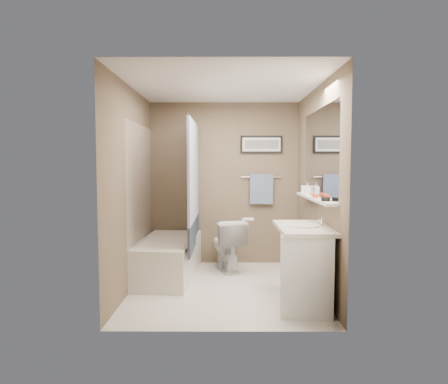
{
  "coord_description": "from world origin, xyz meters",
  "views": [
    {
      "loc": [
        0.02,
        -4.71,
        1.49
      ],
      "look_at": [
        0.0,
        0.15,
        1.15
      ],
      "focal_mm": 32.0,
      "sensor_mm": 36.0,
      "label": 1
    }
  ],
  "objects_px": {
    "bathtub": "(167,258)",
    "soap_bottle": "(307,188)",
    "vanity": "(304,267)",
    "hair_brush_back": "(314,195)",
    "candle_bowl_near": "(326,199)",
    "glass_jar": "(304,189)",
    "hair_brush_front": "(316,196)",
    "toilet": "(227,244)"
  },
  "relations": [
    {
      "from": "candle_bowl_near",
      "to": "glass_jar",
      "type": "bearing_deg",
      "value": 90.0
    },
    {
      "from": "hair_brush_back",
      "to": "toilet",
      "type": "bearing_deg",
      "value": 135.55
    },
    {
      "from": "bathtub",
      "to": "toilet",
      "type": "height_order",
      "value": "toilet"
    },
    {
      "from": "hair_brush_front",
      "to": "hair_brush_back",
      "type": "xyz_separation_m",
      "value": [
        0.0,
        0.08,
        0.0
      ]
    },
    {
      "from": "toilet",
      "to": "vanity",
      "type": "xyz_separation_m",
      "value": [
        0.81,
        -1.39,
        0.04
      ]
    },
    {
      "from": "hair_brush_front",
      "to": "candle_bowl_near",
      "type": "bearing_deg",
      "value": -90.0
    },
    {
      "from": "hair_brush_front",
      "to": "hair_brush_back",
      "type": "height_order",
      "value": "same"
    },
    {
      "from": "hair_brush_front",
      "to": "glass_jar",
      "type": "xyz_separation_m",
      "value": [
        0.0,
        0.67,
        0.03
      ]
    },
    {
      "from": "bathtub",
      "to": "hair_brush_front",
      "type": "relative_size",
      "value": 6.82
    },
    {
      "from": "vanity",
      "to": "hair_brush_back",
      "type": "distance_m",
      "value": 0.87
    },
    {
      "from": "bathtub",
      "to": "vanity",
      "type": "height_order",
      "value": "vanity"
    },
    {
      "from": "candle_bowl_near",
      "to": "soap_bottle",
      "type": "bearing_deg",
      "value": 90.0
    },
    {
      "from": "vanity",
      "to": "glass_jar",
      "type": "height_order",
      "value": "glass_jar"
    },
    {
      "from": "bathtub",
      "to": "hair_brush_back",
      "type": "height_order",
      "value": "hair_brush_back"
    },
    {
      "from": "vanity",
      "to": "soap_bottle",
      "type": "height_order",
      "value": "soap_bottle"
    },
    {
      "from": "vanity",
      "to": "hair_brush_front",
      "type": "distance_m",
      "value": 0.83
    },
    {
      "from": "bathtub",
      "to": "glass_jar",
      "type": "bearing_deg",
      "value": 2.86
    },
    {
      "from": "vanity",
      "to": "candle_bowl_near",
      "type": "xyz_separation_m",
      "value": [
        0.19,
        -0.12,
        0.73
      ]
    },
    {
      "from": "hair_brush_back",
      "to": "soap_bottle",
      "type": "distance_m",
      "value": 0.38
    },
    {
      "from": "toilet",
      "to": "vanity",
      "type": "relative_size",
      "value": 0.81
    },
    {
      "from": "toilet",
      "to": "hair_brush_front",
      "type": "bearing_deg",
      "value": 117.45
    },
    {
      "from": "bathtub",
      "to": "soap_bottle",
      "type": "relative_size",
      "value": 10.11
    },
    {
      "from": "vanity",
      "to": "hair_brush_back",
      "type": "height_order",
      "value": "hair_brush_back"
    },
    {
      "from": "soap_bottle",
      "to": "toilet",
      "type": "bearing_deg",
      "value": 149.04
    },
    {
      "from": "vanity",
      "to": "glass_jar",
      "type": "bearing_deg",
      "value": 86.86
    },
    {
      "from": "hair_brush_front",
      "to": "soap_bottle",
      "type": "relative_size",
      "value": 1.48
    },
    {
      "from": "toilet",
      "to": "hair_brush_front",
      "type": "distance_m",
      "value": 1.65
    },
    {
      "from": "candle_bowl_near",
      "to": "glass_jar",
      "type": "xyz_separation_m",
      "value": [
        0.0,
        1.11,
        0.03
      ]
    },
    {
      "from": "hair_brush_back",
      "to": "bathtub",
      "type": "bearing_deg",
      "value": 160.73
    },
    {
      "from": "hair_brush_back",
      "to": "soap_bottle",
      "type": "bearing_deg",
      "value": 90.0
    },
    {
      "from": "hair_brush_back",
      "to": "candle_bowl_near",
      "type": "bearing_deg",
      "value": -90.0
    },
    {
      "from": "hair_brush_front",
      "to": "glass_jar",
      "type": "bearing_deg",
      "value": 90.0
    },
    {
      "from": "soap_bottle",
      "to": "hair_brush_back",
      "type": "bearing_deg",
      "value": -90.0
    },
    {
      "from": "toilet",
      "to": "glass_jar",
      "type": "xyz_separation_m",
      "value": [
        1.0,
        -0.39,
        0.8
      ]
    },
    {
      "from": "bathtub",
      "to": "soap_bottle",
      "type": "distance_m",
      "value": 2.03
    },
    {
      "from": "hair_brush_front",
      "to": "hair_brush_back",
      "type": "bearing_deg",
      "value": 90.0
    },
    {
      "from": "toilet",
      "to": "candle_bowl_near",
      "type": "height_order",
      "value": "candle_bowl_near"
    },
    {
      "from": "vanity",
      "to": "candle_bowl_near",
      "type": "relative_size",
      "value": 10.0
    },
    {
      "from": "bathtub",
      "to": "hair_brush_front",
      "type": "distance_m",
      "value": 2.12
    },
    {
      "from": "bathtub",
      "to": "vanity",
      "type": "xyz_separation_m",
      "value": [
        1.6,
        -1.04,
        0.15
      ]
    },
    {
      "from": "candle_bowl_near",
      "to": "glass_jar",
      "type": "relative_size",
      "value": 0.9
    },
    {
      "from": "hair_brush_front",
      "to": "toilet",
      "type": "bearing_deg",
      "value": 133.21
    }
  ]
}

